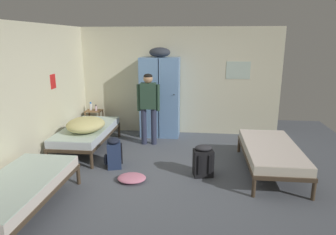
{
  "coord_description": "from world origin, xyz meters",
  "views": [
    {
      "loc": [
        0.55,
        -4.73,
        2.26
      ],
      "look_at": [
        0.0,
        0.24,
        0.95
      ],
      "focal_mm": 32.31,
      "sensor_mm": 36.0,
      "label": 1
    }
  ],
  "objects": [
    {
      "name": "ground_plane",
      "position": [
        0.0,
        0.0,
        0.0
      ],
      "size": [
        7.8,
        7.8,
        0.0
      ],
      "primitive_type": "plane",
      "color": "#565B66"
    },
    {
      "name": "room_backdrop",
      "position": [
        -1.19,
        1.22,
        1.26
      ],
      "size": [
        4.78,
        4.94,
        2.53
      ],
      "color": "beige",
      "rests_on": "ground_plane"
    },
    {
      "name": "locker_bank",
      "position": [
        -0.4,
        2.16,
        0.97
      ],
      "size": [
        0.9,
        0.55,
        2.07
      ],
      "color": "#6B93C6",
      "rests_on": "ground_plane"
    },
    {
      "name": "shelf_unit",
      "position": [
        -2.03,
        2.17,
        0.35
      ],
      "size": [
        0.38,
        0.3,
        0.57
      ],
      "color": "brown",
      "rests_on": "ground_plane"
    },
    {
      "name": "bed_left_rear",
      "position": [
        -1.78,
        1.02,
        0.38
      ],
      "size": [
        0.9,
        1.9,
        0.49
      ],
      "color": "#473828",
      "rests_on": "ground_plane"
    },
    {
      "name": "bed_right",
      "position": [
        1.78,
        0.32,
        0.38
      ],
      "size": [
        0.9,
        1.9,
        0.49
      ],
      "color": "#473828",
      "rests_on": "ground_plane"
    },
    {
      "name": "bed_left_front",
      "position": [
        -1.78,
        -1.41,
        0.38
      ],
      "size": [
        0.9,
        1.9,
        0.49
      ],
      "color": "#473828",
      "rests_on": "ground_plane"
    },
    {
      "name": "bedding_heap",
      "position": [
        -1.68,
        0.75,
        0.63
      ],
      "size": [
        0.73,
        0.82,
        0.27
      ],
      "color": "#D1C67F",
      "rests_on": "bed_left_rear"
    },
    {
      "name": "person_traveler",
      "position": [
        -0.56,
        1.51,
        0.94
      ],
      "size": [
        0.49,
        0.21,
        1.55
      ],
      "color": "#2D334C",
      "rests_on": "ground_plane"
    },
    {
      "name": "water_bottle",
      "position": [
        -2.11,
        2.19,
        0.66
      ],
      "size": [
        0.07,
        0.07,
        0.2
      ],
      "color": "white",
      "rests_on": "shelf_unit"
    },
    {
      "name": "lotion_bottle",
      "position": [
        -1.96,
        2.13,
        0.63
      ],
      "size": [
        0.06,
        0.06,
        0.15
      ],
      "color": "beige",
      "rests_on": "shelf_unit"
    },
    {
      "name": "backpack_black",
      "position": [
        0.62,
        0.04,
        0.26
      ],
      "size": [
        0.37,
        0.38,
        0.55
      ],
      "color": "black",
      "rests_on": "ground_plane"
    },
    {
      "name": "backpack_navy",
      "position": [
        -0.99,
        0.22,
        0.26
      ],
      "size": [
        0.39,
        0.37,
        0.55
      ],
      "color": "navy",
      "rests_on": "ground_plane"
    },
    {
      "name": "clothes_pile_pink",
      "position": [
        -0.54,
        -0.3,
        0.05
      ],
      "size": [
        0.47,
        0.4,
        0.1
      ],
      "color": "pink",
      "rests_on": "ground_plane"
    }
  ]
}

